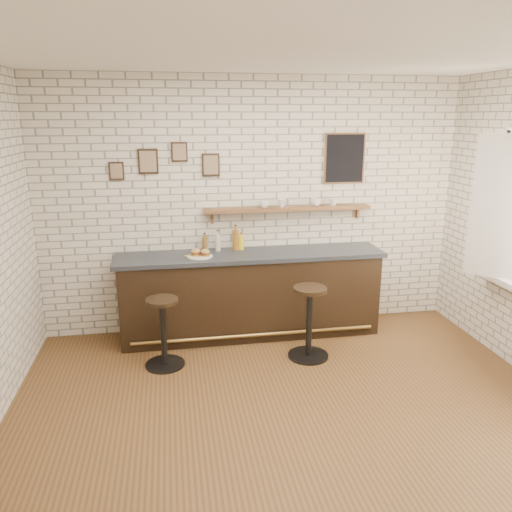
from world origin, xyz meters
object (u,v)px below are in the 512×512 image
(bar_counter, at_px, (251,294))
(bitters_bottle_brown, at_px, (205,244))
(bitters_bottle_white, at_px, (218,242))
(shelf_cup_d, at_px, (333,202))
(shelf_cup_a, at_px, (264,204))
(ciabatta_sandwich, at_px, (201,253))
(bar_stool_right, at_px, (309,320))
(bitters_bottle_amber, at_px, (236,240))
(shelf_cup_b, at_px, (282,203))
(shelf_cup_c, at_px, (316,202))
(condiment_bottle_yellow, at_px, (241,243))
(sandwich_plate, at_px, (200,256))
(bar_stool_left, at_px, (163,330))

(bar_counter, relative_size, bitters_bottle_brown, 13.97)
(bitters_bottle_white, relative_size, shelf_cup_d, 2.65)
(shelf_cup_a, bearing_deg, ciabatta_sandwich, 160.95)
(ciabatta_sandwich, relative_size, bar_stool_right, 0.31)
(ciabatta_sandwich, bearing_deg, shelf_cup_d, 9.26)
(bitters_bottle_white, relative_size, bitters_bottle_amber, 0.82)
(ciabatta_sandwich, bearing_deg, bitters_bottle_amber, 28.30)
(ciabatta_sandwich, relative_size, bitters_bottle_white, 0.99)
(bar_stool_right, distance_m, shelf_cup_b, 1.44)
(bar_counter, height_order, shelf_cup_c, shelf_cup_c)
(bar_stool_right, xyz_separation_m, shelf_cup_d, (0.52, 0.90, 1.12))
(condiment_bottle_yellow, bearing_deg, shelf_cup_b, 3.92)
(condiment_bottle_yellow, distance_m, shelf_cup_d, 1.21)
(sandwich_plate, distance_m, shelf_cup_d, 1.74)
(shelf_cup_a, relative_size, shelf_cup_b, 1.03)
(bitters_bottle_brown, height_order, shelf_cup_c, shelf_cup_c)
(shelf_cup_a, bearing_deg, bitters_bottle_white, 145.66)
(ciabatta_sandwich, relative_size, condiment_bottle_yellow, 1.20)
(ciabatta_sandwich, distance_m, bar_stool_right, 1.42)
(bar_stool_right, height_order, shelf_cup_d, shelf_cup_d)
(condiment_bottle_yellow, distance_m, bar_stool_right, 1.25)
(bar_counter, height_order, shelf_cup_b, shelf_cup_b)
(bitters_bottle_brown, height_order, bitters_bottle_white, bitters_bottle_white)
(shelf_cup_a, relative_size, shelf_cup_c, 0.90)
(bar_counter, xyz_separation_m, bitters_bottle_amber, (-0.15, 0.17, 0.63))
(sandwich_plate, xyz_separation_m, shelf_cup_d, (1.63, 0.26, 0.53))
(condiment_bottle_yellow, bearing_deg, ciabatta_sandwich, -155.04)
(bar_counter, distance_m, condiment_bottle_yellow, 0.62)
(bitters_bottle_brown, distance_m, bitters_bottle_white, 0.15)
(shelf_cup_d, bearing_deg, bitters_bottle_white, 164.14)
(shelf_cup_a, bearing_deg, bar_stool_right, -108.13)
(bar_stool_right, bearing_deg, bitters_bottle_white, 135.43)
(bar_stool_left, distance_m, shelf_cup_a, 1.87)
(bitters_bottle_white, distance_m, condiment_bottle_yellow, 0.28)
(bar_counter, distance_m, bitters_bottle_brown, 0.80)
(shelf_cup_d, bearing_deg, bar_stool_right, -137.20)
(ciabatta_sandwich, distance_m, bitters_bottle_brown, 0.24)
(bitters_bottle_brown, bearing_deg, shelf_cup_c, 1.46)
(ciabatta_sandwich, distance_m, shelf_cup_a, 0.95)
(bitters_bottle_amber, bearing_deg, shelf_cup_c, 2.00)
(shelf_cup_d, bearing_deg, shelf_cup_b, 162.75)
(bar_counter, bearing_deg, bar_stool_left, -148.11)
(bar_stool_right, bearing_deg, condiment_bottle_yellow, 124.90)
(bar_counter, bearing_deg, bitters_bottle_amber, 132.54)
(bitters_bottle_white, xyz_separation_m, bar_stool_left, (-0.66, -0.80, -0.71))
(bar_stool_left, xyz_separation_m, bar_stool_right, (1.54, -0.07, 0.03))
(bar_stool_right, distance_m, shelf_cup_c, 1.47)
(bar_counter, relative_size, shelf_cup_d, 32.96)
(bitters_bottle_white, xyz_separation_m, bitters_bottle_amber, (0.21, 0.00, 0.02))
(sandwich_plate, height_order, shelf_cup_c, shelf_cup_c)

